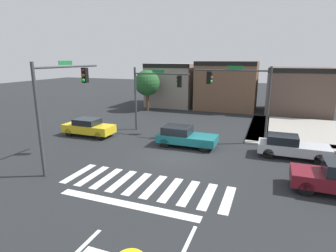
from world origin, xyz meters
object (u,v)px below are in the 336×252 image
Objects in this scene: car_teal at (185,136)px; traffic_signal_northeast at (241,89)px; traffic_signal_southwest at (61,94)px; traffic_signal_northwest at (155,88)px; car_silver at (291,147)px; roadside_tree at (147,83)px; car_yellow at (89,127)px.

traffic_signal_northeast is at bearing 39.43° from car_teal.
traffic_signal_southwest is 1.44× the size of car_teal.
traffic_signal_northwest is 1.29× the size of car_silver.
roadside_tree is (-2.87, 17.65, -0.92)m from traffic_signal_southwest.
roadside_tree is at bearing 143.46° from car_silver.
traffic_signal_northeast reaches higher than car_silver.
car_yellow is 1.00× the size of car_teal.
car_silver is (12.66, 6.14, -3.57)m from traffic_signal_southwest.
roadside_tree reaches higher than car_yellow.
car_teal reaches higher than car_yellow.
traffic_signal_northwest is (-7.15, 0.24, -0.26)m from traffic_signal_northeast.
car_teal is at bearing 1.20° from car_yellow.
traffic_signal_northwest reaches higher than roadside_tree.
car_yellow is at bearing -144.58° from traffic_signal_northwest.
car_silver reaches higher than car_yellow.
car_teal is 7.10m from car_silver.
traffic_signal_northeast is at bearing -1.95° from traffic_signal_northwest.
traffic_signal_southwest reaches higher than car_yellow.
traffic_signal_northeast is (9.02, 8.79, -0.25)m from traffic_signal_southwest.
traffic_signal_southwest is 1.07× the size of traffic_signal_northeast.
car_teal is at bearing -39.98° from traffic_signal_northwest.
traffic_signal_northwest reaches higher than car_yellow.
traffic_signal_northwest is at bearing -1.95° from traffic_signal_northeast.
car_silver is at bearing 1.55° from car_teal.
traffic_signal_southwest reaches higher than roadside_tree.
traffic_signal_northwest is at bearing -11.70° from traffic_signal_southwest.
car_silver is 0.87× the size of roadside_tree.
traffic_signal_southwest reaches higher than traffic_signal_northeast.
car_silver is (3.64, -2.66, -3.32)m from traffic_signal_northeast.
traffic_signal_northeast is at bearing 143.88° from car_silver.
traffic_signal_northeast is 5.59m from car_silver.
traffic_signal_southwest is 1.11× the size of traffic_signal_northwest.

